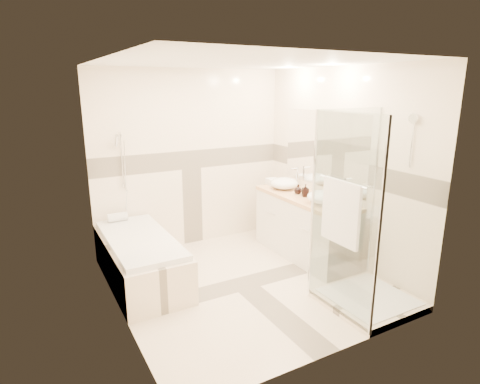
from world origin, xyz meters
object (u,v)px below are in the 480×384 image
vessel_sink_near (284,183)px  amenity_bottle_a (305,190)px  vessel_sink_far (324,197)px  amenity_bottle_b (298,189)px  shower_enclosure (358,260)px  vanity (304,226)px  bathtub (140,257)px

vessel_sink_near → amenity_bottle_a: amenity_bottle_a is taller
vessel_sink_far → vessel_sink_near: bearing=90.0°
vessel_sink_far → amenity_bottle_b: (0.00, 0.52, -0.01)m
shower_enclosure → vanity: bearing=77.0°
bathtub → shower_enclosure: size_ratio=0.83×
bathtub → vessel_sink_far: vessel_sink_far is taller
bathtub → vessel_sink_near: bearing=3.3°
bathtub → vanity: (2.15, -0.35, 0.12)m
vessel_sink_near → amenity_bottle_b: size_ratio=2.99×
vanity → amenity_bottle_a: size_ratio=9.62×
shower_enclosure → vessel_sink_near: (0.27, 1.74, 0.42)m
bathtub → vessel_sink_near: 2.22m
vessel_sink_near → amenity_bottle_a: (0.00, -0.48, 0.00)m
vanity → shower_enclosure: size_ratio=0.79×
amenity_bottle_a → amenity_bottle_b: amenity_bottle_a is taller
bathtub → vanity: 2.18m
bathtub → amenity_bottle_a: (2.13, -0.36, 0.63)m
bathtub → vessel_sink_near: (2.13, 0.12, 0.62)m
bathtub → vessel_sink_near: size_ratio=4.28×
amenity_bottle_a → vessel_sink_far: bearing=-90.0°
bathtub → amenity_bottle_a: 2.25m
vanity → amenity_bottle_b: amenity_bottle_b is taller
vanity → amenity_bottle_a: (-0.02, -0.01, 0.51)m
vessel_sink_near → shower_enclosure: bearing=-98.9°
vessel_sink_far → amenity_bottle_a: size_ratio=2.41×
shower_enclosure → vessel_sink_far: 1.03m
shower_enclosure → vessel_sink_near: size_ratio=5.14×
bathtub → amenity_bottle_b: size_ratio=12.81×
vanity → vessel_sink_near: vessel_sink_near is taller
bathtub → shower_enclosure: bearing=-41.1°
vessel_sink_far → amenity_bottle_a: bearing=90.0°
vessel_sink_near → vanity: bearing=-87.6°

